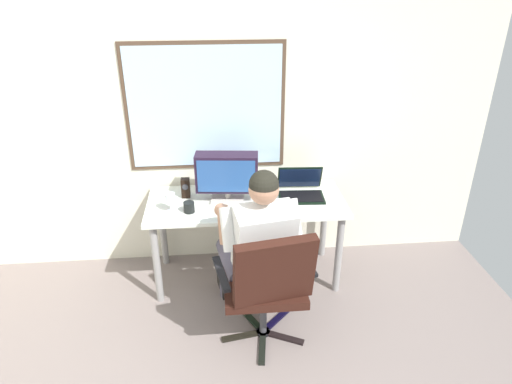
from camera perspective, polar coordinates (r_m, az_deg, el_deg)
The scene contains 9 objects.
wall_rear at distance 3.66m, azimuth -4.40°, elevation 10.46°, with size 4.41×0.08×2.70m.
desk at distance 3.60m, azimuth -1.21°, elevation -2.44°, with size 1.53×0.64×0.71m.
office_chair at distance 2.99m, azimuth 1.52°, elevation -10.99°, with size 0.67×0.61×0.93m.
person_seated at distance 3.13m, azimuth 0.24°, elevation -6.44°, with size 0.59×0.84×1.25m.
crt_monitor at distance 3.48m, azimuth -3.65°, elevation 2.31°, with size 0.48×0.22×0.38m.
laptop at distance 3.64m, azimuth 5.58°, elevation 0.49°, with size 0.37×0.32×0.22m.
wine_glass at distance 3.42m, azimuth -10.65°, elevation -0.86°, with size 0.08×0.08×0.14m.
desk_speaker at distance 3.62m, azimuth -8.76°, elevation 0.52°, with size 0.07×0.07×0.16m.
coffee_mug at distance 3.41m, azimuth -8.34°, elevation -1.88°, with size 0.08×0.08×0.08m.
Camera 1 is at (-0.05, -1.19, 2.36)m, focal length 32.11 mm.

